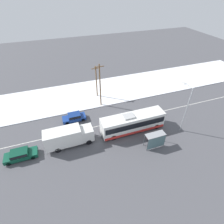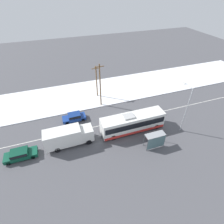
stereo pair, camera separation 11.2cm
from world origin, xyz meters
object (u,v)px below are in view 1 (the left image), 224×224
Objects in this scene: city_bus at (133,123)px; utility_pole_roadside at (100,85)px; box_truck at (68,136)px; sedan_car at (74,117)px; pedestrian_at_stop at (149,137)px; bus_shelter at (156,139)px; utility_pole_snowlot at (96,81)px; parked_car_near_truck at (20,154)px; streetlamp at (186,104)px.

city_bus is 1.23× the size of utility_pole_roadside.
box_truck reaches higher than sedan_car.
utility_pole_roadside is at bearing 109.07° from pedestrian_at_stop.
city_bus is 1.47× the size of box_truck.
bus_shelter is at bearing -69.81° from city_bus.
parked_car_near_truck is at bearing -139.99° from utility_pole_snowlot.
streetlamp is at bearing -46.70° from utility_pole_roadside.
utility_pole_roadside reaches higher than city_bus.
city_bus is 1.29× the size of streetlamp.
pedestrian_at_stop reaches higher than sedan_car.
parked_car_near_truck is 25.98m from streetlamp.
bus_shelter is (19.42, -4.56, 0.91)m from parked_car_near_truck.
streetlamp is (6.49, 0.87, 4.19)m from pedestrian_at_stop.
pedestrian_at_stop is at bearing 107.42° from bus_shelter.
box_truck is 19.00m from streetlamp.
city_bus is 9.88m from utility_pole_roadside.
utility_pole_roadside is (5.99, 3.08, 3.84)m from sedan_car.
box_truck is at bearing -123.04° from utility_pole_snowlot.
city_bus is 2.59× the size of sedan_car.
city_bus reaches higher than pedestrian_at_stop.
sedan_car is (-8.94, 5.86, -0.86)m from city_bus.
box_truck is (-10.71, 0.27, 0.08)m from city_bus.
utility_pole_roadside is 1.26× the size of utility_pole_snowlot.
city_bus reaches higher than box_truck.
box_truck is 5.94m from sedan_car.
bus_shelter is 0.44× the size of utility_pole_snowlot.
streetlamp is 0.95× the size of utility_pole_roadside.
utility_pole_roadside is at bearing -93.10° from utility_pole_snowlot.
utility_pole_snowlot is (7.96, 12.23, 1.98)m from box_truck.
utility_pole_roadside is at bearing 108.91° from bus_shelter.
city_bus is 8.88m from streetlamp.
pedestrian_at_stop is at bearing -9.69° from parked_car_near_truck.
utility_pole_snowlot is at bearing 104.59° from bus_shelter.
pedestrian_at_stop reaches higher than parked_car_near_truck.
utility_pole_snowlot is (-4.04, 15.81, 2.71)m from pedestrian_at_stop.
bus_shelter is 0.35× the size of utility_pole_roadside.
box_truck reaches higher than bus_shelter.
sedan_car is 0.47× the size of utility_pole_roadside.
pedestrian_at_stop is at bearing -172.33° from streetlamp.
parked_car_near_truck is 2.84× the size of pedestrian_at_stop.
city_bus is at bearing -1.46° from box_truck.
city_bus is 3.54× the size of bus_shelter.
streetlamp reaches higher than box_truck.
streetlamp is at bearing -8.33° from box_truck.
parked_car_near_truck is at bearing 34.01° from sedan_car.
box_truck is at bearing -131.82° from utility_pole_roadside.
utility_pole_roadside is at bearing 108.24° from city_bus.
pedestrian_at_stop is 0.52× the size of bus_shelter.
city_bus reaches higher than sedan_car.
streetlamp is at bearing -5.32° from parked_car_near_truck.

